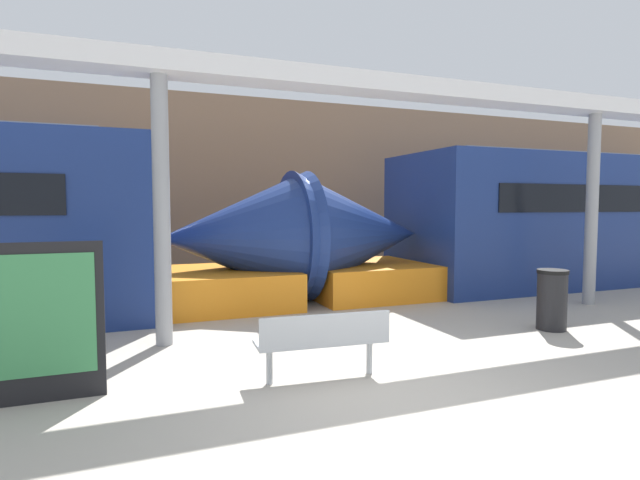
{
  "coord_description": "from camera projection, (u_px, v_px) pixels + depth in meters",
  "views": [
    {
      "loc": [
        -2.48,
        -4.28,
        1.93
      ],
      "look_at": [
        0.3,
        2.92,
        1.4
      ],
      "focal_mm": 28.0,
      "sensor_mm": 36.0,
      "label": 1
    }
  ],
  "objects": [
    {
      "name": "train_left",
      "position": [
        598.0,
        222.0,
        13.12
      ],
      "size": [
        16.82,
        2.93,
        3.2
      ],
      "color": "navy",
      "rests_on": "ground_plane"
    },
    {
      "name": "poster_board",
      "position": [
        46.0,
        322.0,
        4.88
      ],
      "size": [
        1.06,
        0.07,
        1.58
      ],
      "color": "black",
      "rests_on": "ground_plane"
    },
    {
      "name": "support_column_far",
      "position": [
        592.0,
        210.0,
        9.7
      ],
      "size": [
        0.23,
        0.23,
        3.69
      ],
      "primitive_type": "cylinder",
      "color": "gray",
      "rests_on": "ground_plane"
    },
    {
      "name": "bench_near",
      "position": [
        323.0,
        338.0,
        5.48
      ],
      "size": [
        1.49,
        0.54,
        0.77
      ],
      "rotation": [
        0.0,
        0.0,
        -0.07
      ],
      "color": "#ADB2B7",
      "rests_on": "ground_plane"
    },
    {
      "name": "station_wall",
      "position": [
        221.0,
        185.0,
        13.96
      ],
      "size": [
        56.0,
        0.2,
        5.0
      ],
      "primitive_type": "cube",
      "color": "#937051",
      "rests_on": "ground_plane"
    },
    {
      "name": "trash_bin",
      "position": [
        552.0,
        299.0,
        7.76
      ],
      "size": [
        0.47,
        0.47,
        0.94
      ],
      "color": "black",
      "rests_on": "ground_plane"
    },
    {
      "name": "support_column_near",
      "position": [
        162.0,
        212.0,
        6.82
      ],
      "size": [
        0.23,
        0.23,
        3.69
      ],
      "primitive_type": "cylinder",
      "color": "gray",
      "rests_on": "ground_plane"
    },
    {
      "name": "canopy_beam",
      "position": [
        158.0,
        64.0,
        6.68
      ],
      "size": [
        28.0,
        0.6,
        0.28
      ],
      "primitive_type": "cube",
      "color": "silver",
      "rests_on": "support_column_near"
    },
    {
      "name": "ground_plane",
      "position": [
        397.0,
        398.0,
        5.01
      ],
      "size": [
        60.0,
        60.0,
        0.0
      ],
      "primitive_type": "plane",
      "color": "#A8A093"
    }
  ]
}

